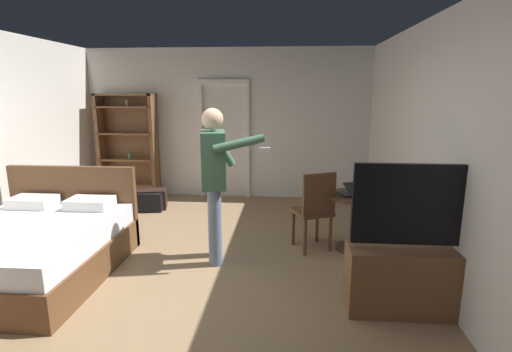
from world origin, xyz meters
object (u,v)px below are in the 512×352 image
(laptop, at_px, (355,191))
(suitcase_small, at_px, (147,200))
(wooden_chair, at_px, (315,208))
(side_table, at_px, (354,212))
(suitcase_dark, at_px, (148,199))
(bed, at_px, (33,247))
(person_blue_shirt, at_px, (215,174))
(bottle_on_table, at_px, (369,187))
(tv_flatscreen, at_px, (418,270))
(bookshelf, at_px, (129,142))

(laptop, distance_m, suitcase_small, 3.49)
(wooden_chair, bearing_deg, laptop, 3.32)
(side_table, height_order, suitcase_dark, side_table)
(bed, xyz_separation_m, person_blue_shirt, (1.87, 0.51, 0.72))
(side_table, relative_size, wooden_chair, 0.71)
(side_table, height_order, bottle_on_table, bottle_on_table)
(person_blue_shirt, bearing_deg, bottle_on_table, 11.44)
(laptop, bearing_deg, bottle_on_table, -14.24)
(tv_flatscreen, distance_m, laptop, 1.41)
(bookshelf, relative_size, suitcase_small, 3.38)
(bed, xyz_separation_m, bookshelf, (-0.21, 3.16, 0.71))
(bookshelf, xyz_separation_m, tv_flatscreen, (4.04, -3.57, -0.62))
(side_table, distance_m, bottle_on_table, 0.38)
(side_table, height_order, suitcase_small, side_table)
(bookshelf, relative_size, tv_flatscreen, 1.41)
(wooden_chair, relative_size, person_blue_shirt, 0.57)
(bottle_on_table, bearing_deg, wooden_chair, 178.86)
(bottle_on_table, relative_size, wooden_chair, 0.30)
(side_table, bearing_deg, bookshelf, 149.27)
(wooden_chair, distance_m, suitcase_dark, 3.07)
(bed, xyz_separation_m, laptop, (3.49, 0.91, 0.45))
(suitcase_dark, bearing_deg, suitcase_small, -117.96)
(bookshelf, xyz_separation_m, wooden_chair, (3.23, -2.28, -0.47))
(side_table, bearing_deg, suitcase_small, 155.68)
(person_blue_shirt, bearing_deg, suitcase_dark, 128.55)
(bottle_on_table, distance_m, suitcase_dark, 3.66)
(tv_flatscreen, bearing_deg, laptop, 104.62)
(suitcase_dark, xyz_separation_m, suitcase_small, (-0.01, -0.03, -0.01))
(side_table, xyz_separation_m, person_blue_shirt, (-1.63, -0.44, 0.55))
(tv_flatscreen, xyz_separation_m, laptop, (-0.34, 1.32, 0.36))
(tv_flatscreen, bearing_deg, bookshelf, 138.56)
(suitcase_dark, bearing_deg, bed, -111.46)
(suitcase_dark, bearing_deg, laptop, -38.07)
(tv_flatscreen, height_order, suitcase_small, tv_flatscreen)
(side_table, relative_size, suitcase_small, 1.25)
(tv_flatscreen, xyz_separation_m, wooden_chair, (-0.81, 1.30, 0.15))
(bed, distance_m, laptop, 3.63)
(suitcase_dark, bearing_deg, person_blue_shirt, -64.04)
(bed, height_order, laptop, bed)
(bookshelf, distance_m, suitcase_dark, 1.29)
(wooden_chair, relative_size, suitcase_small, 1.77)
(tv_flatscreen, bearing_deg, side_table, 103.60)
(tv_flatscreen, xyz_separation_m, suitcase_small, (-3.46, 2.78, -0.24))
(person_blue_shirt, xyz_separation_m, suitcase_small, (-1.50, 1.85, -0.87))
(bed, height_order, bottle_on_table, bed)
(bookshelf, distance_m, suitcase_small, 1.31)
(laptop, height_order, bottle_on_table, bottle_on_table)
(person_blue_shirt, height_order, suitcase_small, person_blue_shirt)
(side_table, bearing_deg, person_blue_shirt, -164.95)
(bookshelf, height_order, laptop, bookshelf)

